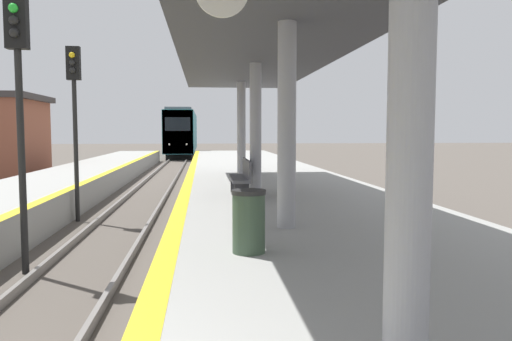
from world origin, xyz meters
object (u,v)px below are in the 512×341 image
object	(u,v)px
train	(183,133)
signal_mid	(74,101)
bench	(242,176)
trash_bin	(249,221)
signal_near	(19,82)

from	to	relation	value
train	signal_mid	world-z (taller)	signal_mid
train	bench	xyz separation A→B (m)	(3.11, -40.36, -0.96)
trash_bin	bench	bearing A→B (deg)	86.47
bench	signal_near	bearing A→B (deg)	-139.21
bench	signal_mid	bearing A→B (deg)	159.58
train	signal_mid	bearing A→B (deg)	-92.00
signal_near	trash_bin	distance (m)	4.88
signal_near	signal_mid	xyz separation A→B (m)	(-0.37, 5.20, 0.00)
trash_bin	signal_mid	bearing A→B (deg)	118.34
signal_mid	bench	world-z (taller)	signal_mid
train	trash_bin	world-z (taller)	train
train	trash_bin	bearing A→B (deg)	-86.61
trash_bin	bench	world-z (taller)	bench
signal_near	trash_bin	size ratio (longest dim) A/B	5.65
signal_mid	trash_bin	distance (m)	8.87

